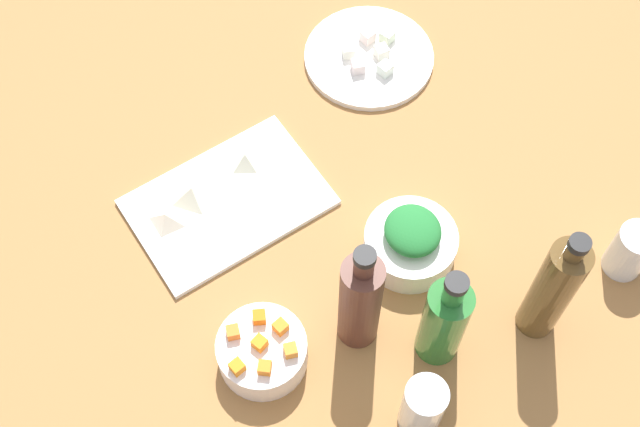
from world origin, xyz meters
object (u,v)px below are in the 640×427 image
drinking_glass_1 (423,407)px  bottle_2 (444,321)px  bowl_greens (410,245)px  bowl_carrots (262,352)px  plate_tofu (369,57)px  drinking_glass_0 (630,251)px  bottle_0 (553,289)px  bottle_1 (360,301)px  cutting_board (228,202)px

drinking_glass_1 → bottle_2: bearing=-139.9°
bowl_greens → bowl_carrots: 28.31cm
plate_tofu → drinking_glass_0: 56.23cm
bowl_greens → bottle_0: size_ratio=0.55×
bottle_1 → drinking_glass_1: bearing=88.2°
plate_tofu → bottle_1: bearing=52.9°
plate_tofu → bottle_2: (22.92, 49.87, 8.78)cm
plate_tofu → drinking_glass_0: bearing=99.5°
bowl_greens → bottle_1: bearing=23.6°
bottle_2 → drinking_glass_0: (-32.14, 5.44, -4.57)cm
bottle_1 → bowl_carrots: bearing=-15.5°
bottle_2 → drinking_glass_0: 32.92cm
bowl_greens → bottle_0: bearing=114.5°
bowl_greens → bottle_0: 23.48cm
plate_tofu → bowl_carrots: bearing=39.5°
bottle_1 → plate_tofu: bearing=-127.1°
bottle_0 → drinking_glass_1: size_ratio=2.18×
bottle_0 → bottle_2: size_ratio=1.15×
plate_tofu → bowl_greens: size_ratio=1.61×
drinking_glass_1 → bottle_1: bearing=-91.8°
cutting_board → drinking_glass_0: 63.08cm
bottle_0 → cutting_board: bearing=-56.9°
cutting_board → bottle_0: bearing=123.1°
bottle_1 → bottle_2: bottle_1 is taller
bottle_0 → drinking_glass_0: bottle_0 is taller
plate_tofu → bowl_carrots: size_ratio=1.77×
cutting_board → bottle_2: size_ratio=1.35×
plate_tofu → drinking_glass_1: bearing=61.0°
plate_tofu → bowl_carrots: bowl_carrots is taller
bottle_0 → drinking_glass_1: 24.38cm
drinking_glass_0 → drinking_glass_1: (41.00, 2.00, 1.16)cm
cutting_board → bowl_carrots: (9.09, 25.60, 2.40)cm
bowl_greens → drinking_glass_1: size_ratio=1.21×
cutting_board → drinking_glass_0: size_ratio=3.18×
plate_tofu → bottle_2: bearing=65.3°
plate_tofu → bottle_0: (8.17, 55.01, 10.99)cm
plate_tofu → drinking_glass_1: (31.78, 57.31, 5.37)cm
cutting_board → bowl_carrots: bearing=70.5°
bottle_1 → bottle_2: bearing=134.6°
bowl_greens → cutting_board: bearing=-50.7°
bottle_2 → bottle_1: bearing=-45.4°
bowl_carrots → bottle_0: 42.07cm
bottle_2 → drinking_glass_0: size_ratio=2.35×
cutting_board → plate_tofu: bearing=-161.9°
bottle_2 → drinking_glass_0: bearing=170.4°
bottle_0 → bottle_2: 15.78cm
bottle_0 → drinking_glass_0: bearing=179.0°
plate_tofu → bowl_greens: bowl_greens is taller
bowl_greens → drinking_glass_0: (-26.40, 20.09, 2.07)cm
bottle_0 → bottle_1: size_ratio=1.03×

